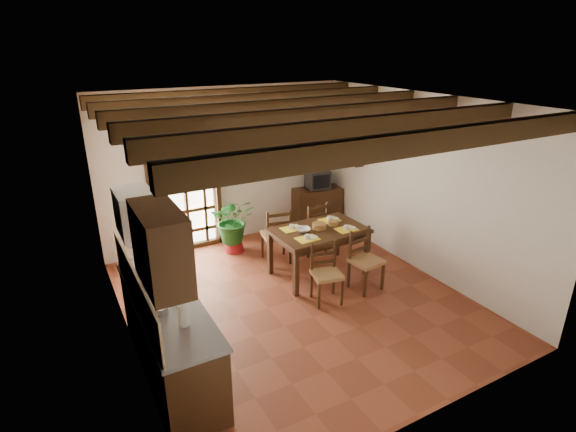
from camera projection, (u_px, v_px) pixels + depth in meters
ground_plane at (295, 300)px, 6.49m from camera, size 5.00×5.00×0.00m
room_shell at (296, 179)px, 5.83m from camera, size 4.52×5.02×2.81m
ceiling_beams at (297, 111)px, 5.51m from camera, size 4.50×4.34×0.20m
french_door at (185, 186)px, 7.70m from camera, size 1.26×0.11×2.32m
kitchen_counter at (169, 334)px, 4.95m from camera, size 0.64×2.25×1.38m
upper_cabinet at (161, 248)px, 3.82m from camera, size 0.35×0.80×0.70m
range_hood at (135, 214)px, 4.89m from camera, size 0.38×0.60×0.54m
counter_items at (162, 292)px, 4.84m from camera, size 0.50×1.43×0.25m
dining_table at (319, 235)px, 6.99m from camera, size 1.45×0.95×0.77m
chair_near_left at (326, 284)px, 6.38m from camera, size 0.47×0.46×0.86m
chair_near_right at (365, 271)px, 6.71m from camera, size 0.47×0.45×0.92m
chair_far_left at (276, 245)px, 7.54m from camera, size 0.51×0.50×0.96m
chair_far_right at (312, 236)px, 7.88m from camera, size 0.45×0.43×0.94m
table_setting at (319, 226)px, 6.93m from camera, size 1.04×0.69×0.10m
table_bowl at (303, 230)px, 6.86m from camera, size 0.26×0.26×0.05m
sideboard at (317, 207)px, 8.95m from camera, size 0.99×0.55×0.80m
crt_tv at (318, 179)px, 8.73m from camera, size 0.47×0.44×0.35m
fuse_box at (300, 139)px, 8.55m from camera, size 0.25×0.03×0.32m
plant_pot at (235, 245)px, 7.97m from camera, size 0.35×0.35×0.21m
potted_plant at (233, 221)px, 7.80m from camera, size 2.40×2.23×2.16m
wall_shelf at (354, 157)px, 8.21m from camera, size 0.20×0.42×0.20m
shelf_vase at (354, 150)px, 8.15m from camera, size 0.15×0.15×0.15m
shelf_flowers at (355, 138)px, 8.08m from camera, size 0.14×0.14×0.36m
framed_picture at (359, 127)px, 8.05m from camera, size 0.03×0.32×0.32m
pendant_lamp at (318, 145)px, 6.56m from camera, size 0.36×0.36×0.84m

